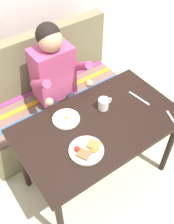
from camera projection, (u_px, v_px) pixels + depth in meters
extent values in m
plane|color=beige|center=(97.00, 176.00, 2.47)|extent=(8.00, 8.00, 0.00)
cube|color=black|center=(99.00, 125.00, 1.96)|extent=(1.20, 0.70, 0.04)
cylinder|color=black|center=(60.00, 221.00, 1.84)|extent=(0.05, 0.05, 0.69)
cylinder|color=black|center=(169.00, 146.00, 2.28)|extent=(0.05, 0.05, 0.69)
cylinder|color=black|center=(22.00, 162.00, 2.17)|extent=(0.05, 0.05, 0.69)
cylinder|color=black|center=(124.00, 106.00, 2.60)|extent=(0.05, 0.05, 0.69)
cube|color=#6E684A|center=(54.00, 114.00, 2.73)|extent=(1.44, 0.56, 0.40)
cube|color=#775A50|center=(52.00, 97.00, 2.56)|extent=(1.40, 0.52, 0.06)
cube|color=#6E684A|center=(37.00, 60.00, 2.47)|extent=(1.44, 0.12, 0.54)
cube|color=#336099|center=(60.00, 103.00, 2.46)|extent=(1.38, 0.05, 0.01)
cube|color=orange|center=(52.00, 95.00, 2.54)|extent=(1.38, 0.05, 0.01)
cube|color=#93387A|center=(44.00, 87.00, 2.62)|extent=(1.38, 0.05, 0.01)
cube|color=#AF426E|center=(53.00, 73.00, 2.29)|extent=(0.34, 0.22, 0.48)
sphere|color=tan|center=(50.00, 40.00, 2.04)|extent=(0.19, 0.19, 0.19)
sphere|color=black|center=(48.00, 35.00, 2.04)|extent=(0.19, 0.19, 0.19)
cylinder|color=#AF426E|center=(40.00, 84.00, 2.09)|extent=(0.07, 0.29, 0.23)
cylinder|color=#AF426E|center=(81.00, 66.00, 2.24)|extent=(0.07, 0.29, 0.23)
sphere|color=tan|center=(49.00, 102.00, 2.09)|extent=(0.07, 0.07, 0.07)
sphere|color=tan|center=(89.00, 83.00, 2.24)|extent=(0.07, 0.07, 0.07)
cylinder|color=#232333|center=(57.00, 108.00, 2.34)|extent=(0.09, 0.34, 0.09)
cylinder|color=#232333|center=(69.00, 139.00, 2.43)|extent=(0.08, 0.08, 0.52)
cube|color=black|center=(74.00, 159.00, 2.57)|extent=(0.09, 0.20, 0.05)
cylinder|color=#232333|center=(73.00, 100.00, 2.41)|extent=(0.09, 0.34, 0.09)
cylinder|color=#232333|center=(85.00, 131.00, 2.50)|extent=(0.08, 0.08, 0.52)
cube|color=black|center=(88.00, 150.00, 2.64)|extent=(0.09, 0.20, 0.05)
cylinder|color=white|center=(86.00, 150.00, 1.77)|extent=(0.23, 0.23, 0.02)
cube|color=brown|center=(84.00, 154.00, 1.73)|extent=(0.10, 0.10, 0.02)
cube|color=#9E6D35|center=(94.00, 145.00, 1.78)|extent=(0.10, 0.10, 0.02)
sphere|color=red|center=(77.00, 149.00, 1.75)|extent=(0.04, 0.04, 0.04)
ellipsoid|color=#CC6623|center=(94.00, 149.00, 1.75)|extent=(0.06, 0.05, 0.02)
cylinder|color=white|center=(66.00, 119.00, 1.96)|extent=(0.20, 0.20, 0.01)
ellipsoid|color=white|center=(66.00, 118.00, 1.95)|extent=(0.09, 0.08, 0.01)
sphere|color=yellow|center=(66.00, 118.00, 1.94)|extent=(0.03, 0.03, 0.03)
cylinder|color=white|center=(103.00, 104.00, 2.01)|extent=(0.08, 0.08, 0.09)
cylinder|color=brown|center=(104.00, 100.00, 1.99)|extent=(0.07, 0.07, 0.01)
torus|color=white|center=(109.00, 101.00, 2.03)|extent=(0.05, 0.01, 0.05)
cube|color=silver|center=(172.00, 119.00, 1.97)|extent=(0.07, 0.16, 0.00)
cube|color=silver|center=(139.00, 98.00, 2.12)|extent=(0.04, 0.20, 0.00)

